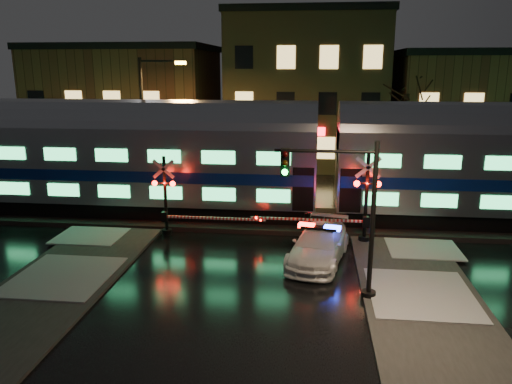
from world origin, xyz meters
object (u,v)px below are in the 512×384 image
Objects in this scene: crossing_signal_right at (358,207)px; streetlight at (148,119)px; traffic_light at (347,217)px; police_car at (319,245)px; crossing_signal_left at (173,204)px.

streetlight is (-11.72, 6.69, 3.06)m from crossing_signal_right.
traffic_light is at bearing -48.75° from streetlight.
police_car is 0.96× the size of crossing_signal_left.
crossing_signal_left is at bearing -64.01° from streetlight.
crossing_signal_left is at bearing -179.95° from crossing_signal_right.
traffic_light is 16.53m from streetlight.
traffic_light is (-0.88, -5.66, 1.20)m from crossing_signal_right.
streetlight is at bearing 120.09° from traffic_light.
crossing_signal_left is 8.12m from streetlight.
police_car is 4.01m from traffic_light.
streetlight is (-10.00, 9.09, 4.06)m from police_car.
crossing_signal_right is 8.45m from crossing_signal_left.
traffic_light reaches higher than crossing_signal_right.
traffic_light is at bearing -98.89° from crossing_signal_right.
crossing_signal_right is 13.84m from streetlight.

